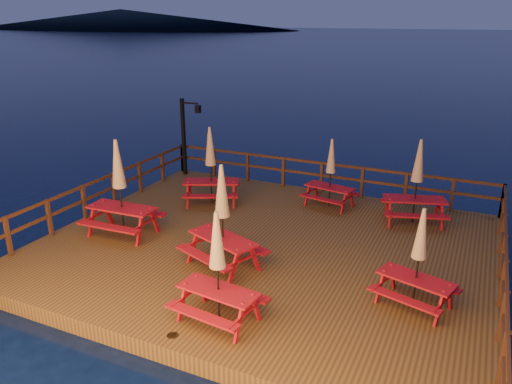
% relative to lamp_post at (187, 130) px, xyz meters
% --- Properties ---
extents(ground, '(500.00, 500.00, 0.00)m').
position_rel_lamp_post_xyz_m(ground, '(5.39, -4.55, -2.20)').
color(ground, black).
rests_on(ground, ground).
extents(deck, '(12.00, 10.00, 0.40)m').
position_rel_lamp_post_xyz_m(deck, '(5.39, -4.55, -2.00)').
color(deck, '#462E16').
rests_on(deck, ground).
extents(deck_piles, '(11.44, 9.44, 1.40)m').
position_rel_lamp_post_xyz_m(deck_piles, '(5.39, -4.55, -2.50)').
color(deck_piles, '#371F11').
rests_on(deck_piles, ground).
extents(railing, '(11.80, 9.75, 1.10)m').
position_rel_lamp_post_xyz_m(railing, '(5.39, -2.77, -1.03)').
color(railing, '#371F11').
rests_on(railing, deck).
extents(lamp_post, '(0.85, 0.18, 3.00)m').
position_rel_lamp_post_xyz_m(lamp_post, '(0.00, 0.00, 0.00)').
color(lamp_post, black).
rests_on(lamp_post, deck).
extents(headland_left, '(180.00, 84.00, 9.00)m').
position_rel_lamp_post_xyz_m(headland_left, '(-154.61, 185.45, 2.30)').
color(headland_left, black).
rests_on(headland_left, ground).
extents(picnic_table_0, '(1.90, 1.71, 2.28)m').
position_rel_lamp_post_xyz_m(picnic_table_0, '(9.54, -6.04, -0.61)').
color(picnic_table_0, maroon).
rests_on(picnic_table_0, deck).
extents(picnic_table_1, '(2.28, 2.12, 2.60)m').
position_rel_lamp_post_xyz_m(picnic_table_1, '(2.41, -2.38, -0.45)').
color(picnic_table_1, maroon).
rests_on(picnic_table_1, deck).
extents(picnic_table_2, '(2.18, 1.97, 2.60)m').
position_rel_lamp_post_xyz_m(picnic_table_2, '(8.81, -1.26, -0.45)').
color(picnic_table_2, maroon).
rests_on(picnic_table_2, deck).
extents(picnic_table_3, '(2.03, 1.70, 2.81)m').
position_rel_lamp_post_xyz_m(picnic_table_3, '(1.38, -5.67, -0.34)').
color(picnic_table_3, maroon).
rests_on(picnic_table_3, deck).
extents(picnic_table_4, '(1.81, 1.58, 2.28)m').
position_rel_lamp_post_xyz_m(picnic_table_4, '(6.09, -0.99, -0.61)').
color(picnic_table_4, maroon).
rests_on(picnic_table_4, deck).
extents(picnic_table_5, '(1.85, 1.59, 2.43)m').
position_rel_lamp_post_xyz_m(picnic_table_5, '(5.97, -8.30, -0.53)').
color(picnic_table_5, maroon).
rests_on(picnic_table_5, deck).
extents(picnic_table_6, '(2.30, 2.10, 2.68)m').
position_rel_lamp_post_xyz_m(picnic_table_6, '(4.93, -6.19, -0.41)').
color(picnic_table_6, maroon).
rests_on(picnic_table_6, deck).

